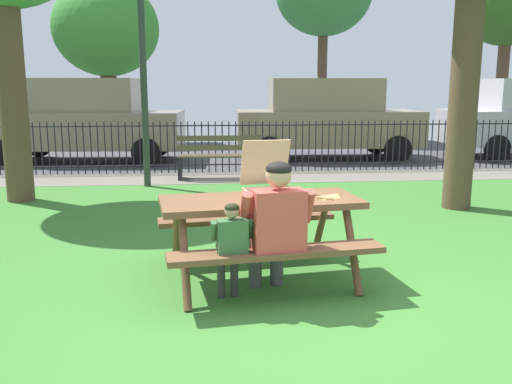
% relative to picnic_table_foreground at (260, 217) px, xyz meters
% --- Properties ---
extents(ground, '(28.00, 11.27, 0.02)m').
position_rel_picnic_table_foreground_xyz_m(ground, '(0.39, 0.82, -0.61)').
color(ground, '#3C792F').
extents(cobblestone_walkway, '(28.00, 1.40, 0.01)m').
position_rel_picnic_table_foreground_xyz_m(cobblestone_walkway, '(0.39, 5.76, -0.60)').
color(cobblestone_walkway, slate).
extents(street_asphalt, '(28.00, 6.14, 0.01)m').
position_rel_picnic_table_foreground_xyz_m(street_asphalt, '(0.39, 9.53, -0.60)').
color(street_asphalt, '#424247').
extents(picnic_table_foreground, '(1.99, 1.71, 0.79)m').
position_rel_picnic_table_foreground_xyz_m(picnic_table_foreground, '(0.00, 0.00, 0.00)').
color(picnic_table_foreground, brown).
rests_on(picnic_table_foreground, ground).
extents(pizza_box_open, '(0.55, 0.62, 0.51)m').
position_rel_picnic_table_foreground_xyz_m(pizza_box_open, '(0.10, 0.17, 0.30)').
color(pizza_box_open, tan).
rests_on(pizza_box_open, picnic_table_foreground).
extents(pizza_slice_on_table, '(0.27, 0.30, 0.02)m').
position_rel_picnic_table_foreground_xyz_m(pizza_slice_on_table, '(0.64, -0.01, 0.18)').
color(pizza_slice_on_table, '#EDCC57').
rests_on(pizza_slice_on_table, picnic_table_foreground).
extents(adult_at_table, '(0.63, 0.63, 1.19)m').
position_rel_picnic_table_foreground_xyz_m(adult_at_table, '(0.08, -0.49, 0.06)').
color(adult_at_table, '#4B4B4B').
rests_on(adult_at_table, ground).
extents(child_at_table, '(0.36, 0.36, 0.87)m').
position_rel_picnic_table_foreground_xyz_m(child_at_table, '(-0.30, -0.57, -0.07)').
color(child_at_table, '#353535').
rests_on(child_at_table, ground).
extents(iron_fence_streetside, '(21.16, 0.03, 1.06)m').
position_rel_picnic_table_foreground_xyz_m(iron_fence_streetside, '(0.39, 6.46, -0.06)').
color(iron_fence_streetside, black).
rests_on(iron_fence_streetside, ground).
extents(park_bench_center, '(1.61, 0.51, 0.85)m').
position_rel_picnic_table_foreground_xyz_m(park_bench_center, '(-0.25, 5.62, -0.18)').
color(park_bench_center, brown).
rests_on(park_bench_center, ground).
extents(lamp_post_walkway, '(0.28, 0.28, 4.17)m').
position_rel_picnic_table_foreground_xyz_m(lamp_post_walkway, '(-1.56, 4.96, 1.94)').
color(lamp_post_walkway, '#2D382D').
rests_on(lamp_post_walkway, ground).
extents(parked_car_left, '(4.50, 2.12, 1.94)m').
position_rel_picnic_table_foreground_xyz_m(parked_car_left, '(-3.31, 8.37, 0.41)').
color(parked_car_left, gray).
rests_on(parked_car_left, ground).
extents(parked_car_center, '(4.45, 2.02, 1.94)m').
position_rel_picnic_table_foreground_xyz_m(parked_car_center, '(2.43, 8.37, 0.41)').
color(parked_car_center, '#947E60').
rests_on(parked_car_center, ground).
extents(far_tree_midleft, '(3.27, 3.27, 5.00)m').
position_rel_picnic_table_foreground_xyz_m(far_tree_midleft, '(-3.57, 13.16, 2.89)').
color(far_tree_midleft, brown).
rests_on(far_tree_midleft, ground).
extents(far_tree_midright, '(3.02, 3.02, 5.79)m').
position_rel_picnic_table_foreground_xyz_m(far_tree_midright, '(9.46, 13.16, 3.77)').
color(far_tree_midright, brown).
rests_on(far_tree_midright, ground).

